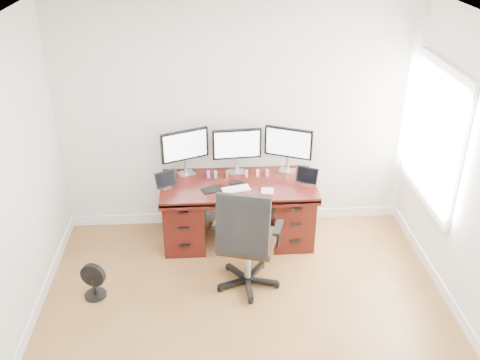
{
  "coord_description": "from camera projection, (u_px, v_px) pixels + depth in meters",
  "views": [
    {
      "loc": [
        -0.3,
        -3.37,
        3.53
      ],
      "look_at": [
        0.0,
        1.5,
        0.95
      ],
      "focal_mm": 40.0,
      "sensor_mm": 36.0,
      "label": 1
    }
  ],
  "objects": [
    {
      "name": "figurine_purple",
      "position": [
        208.0,
        174.0,
        5.97
      ],
      "size": [
        0.04,
        0.04,
        0.09
      ],
      "color": "#9955D3",
      "rests_on": "desk"
    },
    {
      "name": "figurine_brown",
      "position": [
        227.0,
        173.0,
        5.98
      ],
      "size": [
        0.04,
        0.04,
        0.09
      ],
      "color": "#876447",
      "rests_on": "desk"
    },
    {
      "name": "ground",
      "position": [
        251.0,
        357.0,
        4.64
      ],
      "size": [
        4.5,
        4.5,
        0.0
      ],
      "primitive_type": "plane",
      "color": "brown",
      "rests_on": "ground"
    },
    {
      "name": "office_chair",
      "position": [
        247.0,
        256.0,
        5.3
      ],
      "size": [
        0.76,
        0.76,
        1.16
      ],
      "rotation": [
        0.0,
        0.0,
        -0.28
      ],
      "color": "black",
      "rests_on": "ground"
    },
    {
      "name": "monitor_center",
      "position": [
        237.0,
        146.0,
        5.96
      ],
      "size": [
        0.55,
        0.15,
        0.53
      ],
      "rotation": [
        0.0,
        0.0,
        0.08
      ],
      "color": "silver",
      "rests_on": "desk"
    },
    {
      "name": "desk",
      "position": [
        238.0,
        209.0,
        6.07
      ],
      "size": [
        1.7,
        0.8,
        0.75
      ],
      "color": "#390E0B",
      "rests_on": "ground"
    },
    {
      "name": "phone",
      "position": [
        236.0,
        182.0,
        5.89
      ],
      "size": [
        0.16,
        0.11,
        0.01
      ],
      "primitive_type": "cube",
      "rotation": [
        0.0,
        0.0,
        0.31
      ],
      "color": "black",
      "rests_on": "desk"
    },
    {
      "name": "tablet_left",
      "position": [
        166.0,
        181.0,
        5.75
      ],
      "size": [
        0.24,
        0.17,
        0.19
      ],
      "rotation": [
        0.0,
        0.0,
        0.5
      ],
      "color": "silver",
      "rests_on": "desk"
    },
    {
      "name": "drawing_tablet",
      "position": [
        212.0,
        189.0,
        5.74
      ],
      "size": [
        0.26,
        0.21,
        0.01
      ],
      "primitive_type": "cube",
      "rotation": [
        0.0,
        0.0,
        0.39
      ],
      "color": "black",
      "rests_on": "desk"
    },
    {
      "name": "trackpad",
      "position": [
        267.0,
        191.0,
        5.71
      ],
      "size": [
        0.15,
        0.15,
        0.01
      ],
      "primitive_type": "cube",
      "rotation": [
        0.0,
        0.0,
        -0.16
      ],
      "color": "silver",
      "rests_on": "desk"
    },
    {
      "name": "tablet_right",
      "position": [
        307.0,
        177.0,
        5.83
      ],
      "size": [
        0.24,
        0.17,
        0.19
      ],
      "rotation": [
        0.0,
        0.0,
        -0.47
      ],
      "color": "silver",
      "rests_on": "desk"
    },
    {
      "name": "floor_fan",
      "position": [
        94.0,
        282.0,
        5.27
      ],
      "size": [
        0.26,
        0.22,
        0.37
      ],
      "rotation": [
        0.0,
        0.0,
        -0.29
      ],
      "color": "black",
      "rests_on": "ground"
    },
    {
      "name": "monitor_right",
      "position": [
        288.0,
        144.0,
        5.99
      ],
      "size": [
        0.52,
        0.25,
        0.53
      ],
      "rotation": [
        0.0,
        0.0,
        -0.42
      ],
      "color": "silver",
      "rests_on": "desk"
    },
    {
      "name": "figurine_blue",
      "position": [
        215.0,
        174.0,
        5.97
      ],
      "size": [
        0.04,
        0.04,
        0.09
      ],
      "color": "#5597E2",
      "rests_on": "desk"
    },
    {
      "name": "figurine_pink",
      "position": [
        267.0,
        172.0,
        6.0
      ],
      "size": [
        0.04,
        0.04,
        0.09
      ],
      "color": "#D667B2",
      "rests_on": "desk"
    },
    {
      "name": "figurine_orange",
      "position": [
        246.0,
        173.0,
        5.99
      ],
      "size": [
        0.04,
        0.04,
        0.09
      ],
      "color": "#F99048",
      "rests_on": "desk"
    },
    {
      "name": "keyboard",
      "position": [
        236.0,
        189.0,
        5.75
      ],
      "size": [
        0.32,
        0.2,
        0.01
      ],
      "primitive_type": "cube",
      "rotation": [
        0.0,
        0.0,
        0.25
      ],
      "color": "white",
      "rests_on": "desk"
    },
    {
      "name": "back_wall",
      "position": [
        236.0,
        117.0,
        5.99
      ],
      "size": [
        4.0,
        0.1,
        2.7
      ],
      "primitive_type": "cube",
      "color": "silver",
      "rests_on": "ground"
    },
    {
      "name": "monitor_left",
      "position": [
        185.0,
        147.0,
        5.93
      ],
      "size": [
        0.52,
        0.25,
        0.53
      ],
      "rotation": [
        0.0,
        0.0,
        0.4
      ],
      "color": "silver",
      "rests_on": "desk"
    },
    {
      "name": "figurine_yellow",
      "position": [
        258.0,
        173.0,
        6.0
      ],
      "size": [
        0.04,
        0.04,
        0.09
      ],
      "color": "#D1C965",
      "rests_on": "desk"
    }
  ]
}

